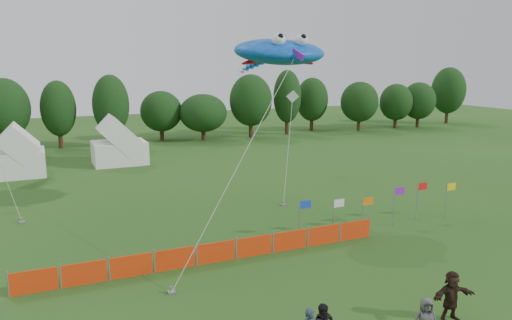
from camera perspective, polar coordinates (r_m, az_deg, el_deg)
name	(u,v)px	position (r m, az deg, el deg)	size (l,w,h in m)	color
treeline	(133,108)	(59.84, -13.89, 5.74)	(104.57, 8.78, 8.36)	#382314
tent_left	(20,155)	(46.52, -25.41, 0.53)	(3.99, 3.99, 3.52)	white
tent_right	(119,145)	(48.71, -15.37, 1.62)	(4.92, 3.93, 3.47)	white
barrier_fence	(216,252)	(24.36, -4.62, -10.48)	(17.90, 0.06, 1.00)	red
flag_row	(381,203)	(30.01, 14.12, -4.75)	(10.73, 0.59, 2.29)	gray
spectator_f	(451,296)	(20.43, 21.42, -14.26)	(1.77, 0.56, 1.91)	black
stingray_kite	(277,52)	(30.66, 2.46, 12.19)	(12.27, 15.89, 11.11)	blue
small_kite_white	(290,125)	(40.90, 3.94, 4.04)	(6.87, 10.71, 7.05)	silver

